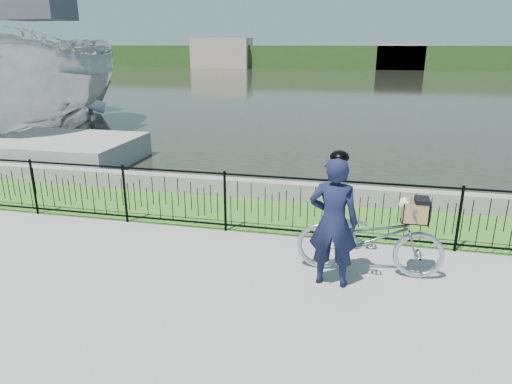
# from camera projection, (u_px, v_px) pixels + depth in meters

# --- Properties ---
(ground) EXTENTS (120.00, 120.00, 0.00)m
(ground) POSITION_uv_depth(u_px,v_px,m) (260.00, 277.00, 6.80)
(ground) COLOR gray
(ground) RESTS_ON ground
(grass_strip) EXTENTS (60.00, 2.00, 0.01)m
(grass_strip) POSITION_uv_depth(u_px,v_px,m) (287.00, 216.00, 9.21)
(grass_strip) COLOR #3D6E22
(grass_strip) RESTS_ON ground
(water) EXTENTS (120.00, 120.00, 0.00)m
(water) POSITION_uv_depth(u_px,v_px,m) (345.00, 86.00, 37.40)
(water) COLOR black
(water) RESTS_ON ground
(quay_wall) EXTENTS (60.00, 0.30, 0.40)m
(quay_wall) POSITION_uv_depth(u_px,v_px,m) (294.00, 192.00, 10.08)
(quay_wall) COLOR gray
(quay_wall) RESTS_ON ground
(fence) EXTENTS (14.00, 0.06, 1.15)m
(fence) POSITION_uv_depth(u_px,v_px,m) (279.00, 206.00, 8.11)
(fence) COLOR black
(fence) RESTS_ON ground
(far_treeline) EXTENTS (120.00, 6.00, 3.00)m
(far_treeline) POSITION_uv_depth(u_px,v_px,m) (353.00, 57.00, 61.97)
(far_treeline) COLOR #2B481B
(far_treeline) RESTS_ON ground
(far_building_left) EXTENTS (8.00, 4.00, 4.00)m
(far_building_left) POSITION_uv_depth(u_px,v_px,m) (222.00, 53.00, 63.71)
(far_building_left) COLOR gray
(far_building_left) RESTS_ON ground
(far_building_right) EXTENTS (6.00, 3.00, 3.20)m
(far_building_right) POSITION_uv_depth(u_px,v_px,m) (400.00, 57.00, 59.29)
(far_building_right) COLOR gray
(far_building_right) RESTS_ON ground
(bicycle_rig) EXTENTS (2.16, 0.75, 1.26)m
(bicycle_rig) POSITION_uv_depth(u_px,v_px,m) (370.00, 237.00, 6.79)
(bicycle_rig) COLOR #A7ABB3
(bicycle_rig) RESTS_ON ground
(cyclist) EXTENTS (0.72, 0.50, 1.97)m
(cyclist) POSITION_uv_depth(u_px,v_px,m) (333.00, 221.00, 6.35)
(cyclist) COLOR #121633
(cyclist) RESTS_ON ground
(boat_near) EXTENTS (5.76, 10.61, 5.68)m
(boat_near) POSITION_uv_depth(u_px,v_px,m) (46.00, 80.00, 16.52)
(boat_near) COLOR #B4B4B4
(boat_near) RESTS_ON water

